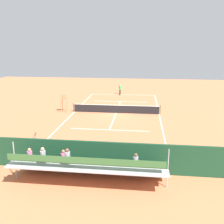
{
  "coord_description": "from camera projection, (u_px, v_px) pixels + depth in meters",
  "views": [
    {
      "loc": [
        -2.91,
        28.6,
        7.95
      ],
      "look_at": [
        0.0,
        4.0,
        1.2
      ],
      "focal_mm": 40.71,
      "sensor_mm": 36.0,
      "label": 1
    }
  ],
  "objects": [
    {
      "name": "courtside_bench",
      "position": [
        129.0,
        159.0,
        16.72
      ],
      "size": [
        1.8,
        0.4,
        0.93
      ],
      "color": "#33383D",
      "rests_on": "ground"
    },
    {
      "name": "court_line_markings",
      "position": [
        116.0,
        113.0,
        29.86
      ],
      "size": [
        10.1,
        22.2,
        0.01
      ],
      "color": "white",
      "rests_on": "ground"
    },
    {
      "name": "tennis_player",
      "position": [
        120.0,
        88.0,
        40.03
      ],
      "size": [
        0.44,
        0.56,
        1.93
      ],
      "color": "black",
      "rests_on": "ground"
    },
    {
      "name": "bleacher_stand",
      "position": [
        87.0,
        167.0,
        14.86
      ],
      "size": [
        9.06,
        2.4,
        2.48
      ],
      "color": "#B2B2B7",
      "rests_on": "ground"
    },
    {
      "name": "tennis_net",
      "position": [
        116.0,
        109.0,
        29.7
      ],
      "size": [
        10.3,
        0.1,
        1.07
      ],
      "color": "black",
      "rests_on": "ground"
    },
    {
      "name": "tennis_ball_far",
      "position": [
        112.0,
        96.0,
        38.9
      ],
      "size": [
        0.07,
        0.07,
        0.07
      ],
      "primitive_type": "sphere",
      "color": "#CCDB33",
      "rests_on": "ground"
    },
    {
      "name": "equipment_bag",
      "position": [
        103.0,
        164.0,
        16.88
      ],
      "size": [
        0.9,
        0.36,
        0.36
      ],
      "primitive_type": "cube",
      "color": "black",
      "rests_on": "ground"
    },
    {
      "name": "line_judge",
      "position": [
        35.0,
        145.0,
        17.78
      ],
      "size": [
        0.41,
        0.55,
        1.93
      ],
      "color": "#232328",
      "rests_on": "ground"
    },
    {
      "name": "tennis_ball_near",
      "position": [
        113.0,
        99.0,
        36.85
      ],
      "size": [
        0.07,
        0.07,
        0.07
      ],
      "primitive_type": "sphere",
      "color": "#CCDB33",
      "rests_on": "ground"
    },
    {
      "name": "backdrop_wall",
      "position": [
        94.0,
        156.0,
        16.15
      ],
      "size": [
        18.0,
        0.16,
        2.0
      ],
      "primitive_type": "cube",
      "color": "#194228",
      "rests_on": "ground"
    },
    {
      "name": "tennis_racket",
      "position": [
        117.0,
        95.0,
        40.16
      ],
      "size": [
        0.57,
        0.43,
        0.03
      ],
      "color": "black",
      "rests_on": "ground"
    },
    {
      "name": "ground_plane",
      "position": [
        116.0,
        113.0,
        29.83
      ],
      "size": [
        60.0,
        60.0,
        0.0
      ],
      "primitive_type": "plane",
      "color": "#CC7047"
    },
    {
      "name": "umpire_chair",
      "position": [
        64.0,
        101.0,
        29.97
      ],
      "size": [
        0.67,
        0.67,
        2.14
      ],
      "color": "#A88456",
      "rests_on": "ground"
    }
  ]
}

